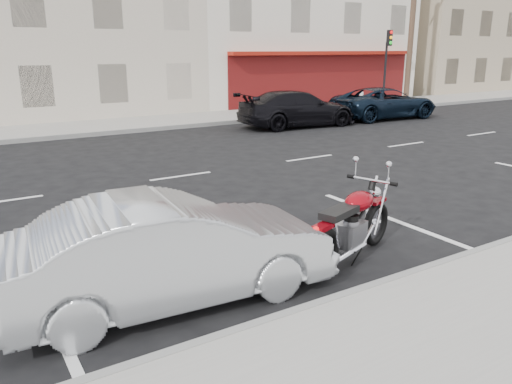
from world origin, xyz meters
TOP-DOWN VIEW (x-y plane):
  - ground at (0.00, 0.00)m, footprint 120.00×120.00m
  - sidewalk_far at (-5.00, 8.70)m, footprint 80.00×3.40m
  - curb_near at (-5.00, -7.00)m, footprint 80.00×0.12m
  - curb_far at (-5.00, 7.00)m, footprint 80.00×0.12m
  - bldg_far_east at (26.00, 16.30)m, footprint 12.00×12.00m
  - utility_pole at (15.50, 8.60)m, footprint 1.80×0.30m
  - traffic_light at (13.50, 8.33)m, footprint 0.26×0.30m
  - fire_hydrant at (12.00, 8.50)m, footprint 0.20×0.20m
  - motorcycle at (-1.13, -5.76)m, footprint 2.20×1.01m
  - sedan_silver at (-4.62, -5.77)m, footprint 4.15×1.73m
  - suv_far at (10.06, 4.97)m, footprint 5.08×2.59m
  - car_far at (5.28, 5.04)m, footprint 5.07×2.39m

SIDE VIEW (x-z plane):
  - ground at x=0.00m, z-range 0.00..0.00m
  - sidewalk_far at x=-5.00m, z-range 0.00..0.15m
  - curb_near at x=-5.00m, z-range 0.00..0.16m
  - curb_far at x=-5.00m, z-range 0.00..0.16m
  - motorcycle at x=-1.13m, z-range -0.05..1.09m
  - fire_hydrant at x=12.00m, z-range 0.17..0.89m
  - sedan_silver at x=-4.62m, z-range 0.00..1.33m
  - suv_far at x=10.06m, z-range 0.00..1.37m
  - car_far at x=5.28m, z-range 0.00..1.43m
  - traffic_light at x=13.50m, z-range 0.66..4.46m
  - utility_pole at x=15.50m, z-range 0.24..9.24m
  - bldg_far_east at x=26.00m, z-range 0.00..11.00m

